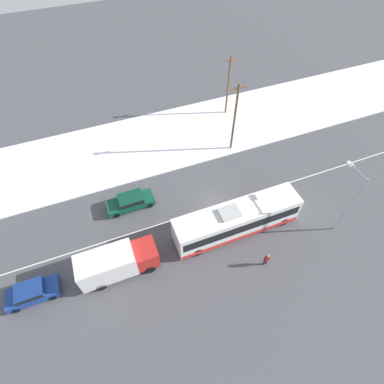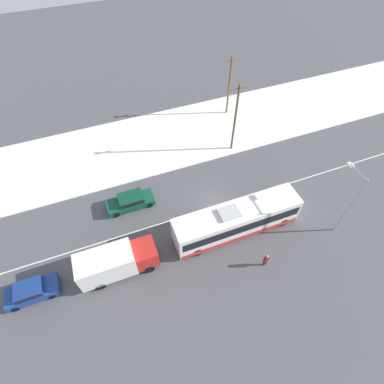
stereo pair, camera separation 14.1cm
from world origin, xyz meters
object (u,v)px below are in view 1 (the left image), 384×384
parked_car_near_truck (32,292)px  utility_pole_roadside (235,118)px  city_bus (237,220)px  streetlamp (350,196)px  pedestrian_at_stop (267,259)px  sedan_car (131,201)px  box_truck (116,262)px  utility_pole_snowlot (228,85)px

parked_car_near_truck → utility_pole_roadside: 25.07m
city_bus → streetlamp: size_ratio=1.64×
pedestrian_at_stop → utility_pole_roadside: utility_pole_roadside is taller
sedan_car → pedestrian_at_stop: pedestrian_at_stop is taller
streetlamp → pedestrian_at_stop: bearing=-171.3°
parked_car_near_truck → pedestrian_at_stop: (18.93, -4.38, 0.24)m
pedestrian_at_stop → utility_pole_roadside: 15.34m
sedan_car → utility_pole_roadside: 14.14m
streetlamp → utility_pole_roadside: 13.93m
utility_pole_roadside → sedan_car: bearing=-162.8°
sedan_car → pedestrian_at_stop: 14.01m
parked_car_near_truck → utility_pole_roadside: (22.65, 10.10, 3.67)m
sedan_car → utility_pole_roadside: size_ratio=0.55×
box_truck → sedan_car: size_ratio=1.41×
city_bus → utility_pole_roadside: size_ratio=1.38×
utility_pole_roadside → utility_pole_snowlot: bearing=69.7°
city_bus → box_truck: 11.14m
box_truck → parked_car_near_truck: size_ratio=1.60×
utility_pole_roadside → utility_pole_snowlot: 6.96m
sedan_car → utility_pole_snowlot: bearing=-145.7°
pedestrian_at_stop → utility_pole_snowlot: (6.13, 21.00, 3.04)m
parked_car_near_truck → city_bus: bearing=-0.7°
utility_pole_snowlot → streetlamp: bearing=-84.6°
parked_car_near_truck → streetlamp: streetlamp is taller
box_truck → parked_car_near_truck: 6.99m
streetlamp → box_truck: bearing=172.1°
city_bus → parked_car_near_truck: (-18.07, 0.24, -0.87)m
box_truck → utility_pole_roadside: utility_pole_roadside is taller
sedan_car → pedestrian_at_stop: bearing=131.8°
streetlamp → city_bus: bearing=161.7°
utility_pole_roadside → parked_car_near_truck: bearing=-156.0°
streetlamp → utility_pole_roadside: size_ratio=0.85×
parked_car_near_truck → pedestrian_at_stop: 19.43m
parked_car_near_truck → pedestrian_at_stop: pedestrian_at_stop is taller
utility_pole_snowlot → city_bus: bearing=-112.5°
utility_pole_roadside → utility_pole_snowlot: (2.41, 6.52, -0.38)m
city_bus → sedan_car: 10.58m
city_bus → utility_pole_snowlot: bearing=67.5°
city_bus → utility_pole_snowlot: 18.41m
streetlamp → utility_pole_roadside: (-4.27, 13.26, -0.08)m
box_truck → utility_pole_snowlot: bearing=43.2°
sedan_car → utility_pole_snowlot: (15.46, 10.56, 3.27)m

